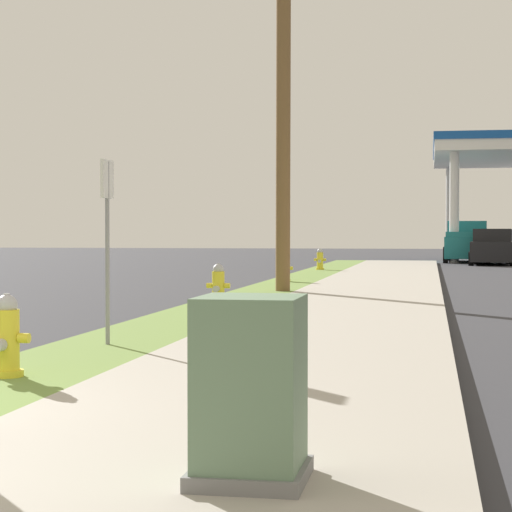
{
  "coord_description": "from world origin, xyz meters",
  "views": [
    {
      "loc": [
        4.36,
        -5.1,
        1.41
      ],
      "look_at": [
        0.69,
        15.1,
        0.91
      ],
      "focal_mm": 67.66,
      "sensor_mm": 36.0,
      "label": 1
    }
  ],
  "objects": [
    {
      "name": "sidewalk_slab",
      "position": [
        3.0,
        0.0,
        0.06
      ],
      "size": [
        3.2,
        80.0,
        0.12
      ],
      "primitive_type": "cube",
      "color": "#A8A093",
      "rests_on": "ground"
    },
    {
      "name": "fire_hydrant_nearest",
      "position": [
        0.64,
        2.93,
        0.45
      ],
      "size": [
        0.42,
        0.38,
        0.74
      ],
      "color": "yellow",
      "rests_on": "grass_verge"
    },
    {
      "name": "fire_hydrant_second",
      "position": [
        0.65,
        11.53,
        0.45
      ],
      "size": [
        0.42,
        0.38,
        0.74
      ],
      "color": "yellow",
      "rests_on": "grass_verge"
    },
    {
      "name": "fire_hydrant_third",
      "position": [
        0.56,
        20.05,
        0.45
      ],
      "size": [
        0.42,
        0.37,
        0.74
      ],
      "color": "yellow",
      "rests_on": "grass_verge"
    },
    {
      "name": "fire_hydrant_fourth",
      "position": [
        0.56,
        28.21,
        0.45
      ],
      "size": [
        0.42,
        0.37,
        0.74
      ],
      "color": "yellow",
      "rests_on": "grass_verge"
    },
    {
      "name": "utility_pole_midground",
      "position": [
        1.15,
        15.93,
        5.04
      ],
      "size": [
        0.45,
        1.39,
        9.68
      ],
      "color": "brown",
      "rests_on": "grass_verge"
    },
    {
      "name": "utility_cabinet",
      "position": [
        3.44,
        -0.24,
        0.56
      ],
      "size": [
        0.59,
        0.61,
        0.96
      ],
      "color": "slate",
      "rests_on": "sidewalk_slab"
    },
    {
      "name": "street_sign_post",
      "position": [
        0.7,
        5.47,
        1.63
      ],
      "size": [
        0.05,
        0.36,
        2.12
      ],
      "color": "gray",
      "rests_on": "grass_verge"
    },
    {
      "name": "car_black_by_near_pump",
      "position": [
        6.98,
        38.41,
        0.72
      ],
      "size": [
        2.15,
        4.59,
        1.57
      ],
      "color": "black",
      "rests_on": "ground"
    },
    {
      "name": "truck_teal_on_apron",
      "position": [
        6.05,
        42.23,
        0.91
      ],
      "size": [
        2.32,
        5.47,
        1.97
      ],
      "color": "#197075",
      "rests_on": "ground"
    }
  ]
}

